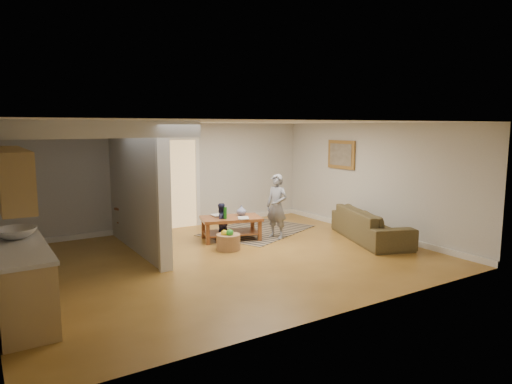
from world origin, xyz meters
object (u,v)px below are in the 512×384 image
Objects in this scene: speaker_right at (147,223)px; child at (277,238)px; tv_console at (139,212)px; toy_basket at (228,241)px; coffee_table at (232,222)px; sofa at (370,240)px; toddler at (221,241)px; speaker_left at (168,232)px.

speaker_right is 0.75× the size of child.
toy_basket is at bearing -71.12° from tv_console.
coffee_table is 0.85m from toy_basket.
sofa is 2.82× the size of toddler.
speaker_right is (-1.80, 0.19, 0.14)m from coffee_table.
speaker_right reaches higher than tv_console.
tv_console reaches higher than sofa.
tv_console is 0.72m from speaker_right.
toddler is at bearing -130.89° from child.
coffee_table is at bearing -16.88° from speaker_right.
tv_console is at bearing -33.21° from toddler.
speaker_left is at bearing -111.89° from tv_console.
coffee_table is 1.82m from speaker_right.
child is at bearing -23.68° from coffee_table.
speaker_right is at bearing -8.65° from toddler.
toddler is (1.55, 0.94, -0.57)m from speaker_left.
toddler is at bearing -50.23° from tv_console.
coffee_table is 2.02m from speaker_left.
sofa is 4.40m from speaker_left.
toy_basket is at bearing 71.02° from toddler.
toy_basket is 0.34× the size of child.
speaker_right is (-4.30, 1.82, 0.53)m from sofa.
speaker_right is at bearing -122.65° from child.
speaker_right reaches higher than sofa.
coffee_table is 0.46m from toddler.
speaker_right is 2.82m from child.
child is at bearing 9.87° from speaker_left.
coffee_table is at bearing 25.92° from speaker_left.
toy_basket is at bearing 8.62° from speaker_left.
sofa is 3.01m from coffee_table.
speaker_right reaches higher than coffee_table.
speaker_left is 1.90m from toddler.
speaker_left reaches higher than coffee_table.
toddler is at bearing 30.52° from speaker_left.
sofa is 4.70m from speaker_right.
speaker_right is at bearing 87.35° from sofa.
toy_basket is at bearing -98.39° from child.
tv_console is 3.01m from child.
toy_basket is (-2.96, 0.94, 0.18)m from sofa.
toy_basket is (-0.46, -0.68, -0.21)m from coffee_table.
toy_basket is 0.59× the size of toddler.
tv_console reaches higher than child.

